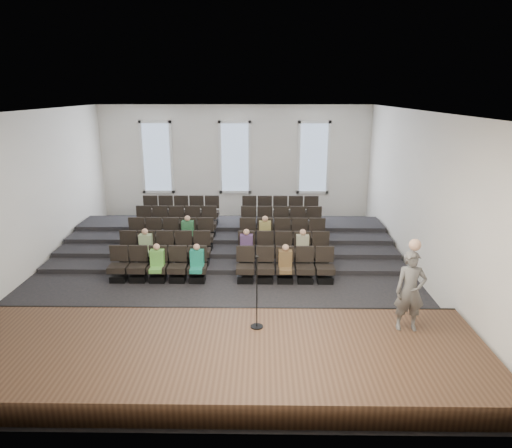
{
  "coord_description": "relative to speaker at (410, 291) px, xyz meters",
  "views": [
    {
      "loc": [
        1.23,
        -13.38,
        5.56
      ],
      "look_at": [
        1.03,
        0.5,
        1.5
      ],
      "focal_mm": 32.0,
      "sensor_mm": 36.0,
      "label": 1
    }
  ],
  "objects": [
    {
      "name": "audience",
      "position": [
        -4.44,
        4.61,
        -0.59
      ],
      "size": [
        5.45,
        2.64,
        1.1
      ],
      "color": "#62B247",
      "rests_on": "seating_rows"
    },
    {
      "name": "stage",
      "position": [
        -4.44,
        -0.81,
        -1.15
      ],
      "size": [
        11.8,
        3.6,
        0.5
      ],
      "primitive_type": "cube",
      "color": "#4B3120",
      "rests_on": "ground"
    },
    {
      "name": "risers",
      "position": [
        -4.44,
        7.46,
        -1.21
      ],
      "size": [
        11.8,
        4.8,
        0.6
      ],
      "color": "black",
      "rests_on": "ground"
    },
    {
      "name": "wall_right",
      "position": [
        1.58,
        4.29,
        1.1
      ],
      "size": [
        0.04,
        14.0,
        5.0
      ],
      "primitive_type": "cube",
      "color": "white",
      "rests_on": "ground"
    },
    {
      "name": "wall_left",
      "position": [
        -10.46,
        4.29,
        1.1
      ],
      "size": [
        0.04,
        14.0,
        5.0
      ],
      "primitive_type": "cube",
      "color": "white",
      "rests_on": "ground"
    },
    {
      "name": "wall_front",
      "position": [
        -4.44,
        -2.73,
        1.1
      ],
      "size": [
        12.0,
        0.04,
        5.0
      ],
      "primitive_type": "cube",
      "color": "white",
      "rests_on": "ground"
    },
    {
      "name": "wall_back",
      "position": [
        -4.44,
        11.31,
        1.1
      ],
      "size": [
        12.0,
        0.04,
        5.0
      ],
      "primitive_type": "cube",
      "color": "white",
      "rests_on": "ground"
    },
    {
      "name": "mic_stand",
      "position": [
        -3.32,
        0.03,
        -0.4
      ],
      "size": [
        0.28,
        0.28,
        1.7
      ],
      "color": "black",
      "rests_on": "stage"
    },
    {
      "name": "ceiling",
      "position": [
        -4.44,
        4.29,
        3.61
      ],
      "size": [
        12.0,
        14.0,
        0.02
      ],
      "primitive_type": "cube",
      "color": "white",
      "rests_on": "ground"
    },
    {
      "name": "speaker",
      "position": [
        0.0,
        0.0,
        0.0
      ],
      "size": [
        0.68,
        0.46,
        1.8
      ],
      "primitive_type": "imported",
      "rotation": [
        0.0,
        0.0,
        -0.04
      ],
      "color": "#555451",
      "rests_on": "stage"
    },
    {
      "name": "seating_rows",
      "position": [
        -4.44,
        5.83,
        -0.72
      ],
      "size": [
        6.8,
        4.7,
        1.67
      ],
      "color": "black",
      "rests_on": "ground"
    },
    {
      "name": "stage_lip",
      "position": [
        -4.44,
        0.96,
        -1.15
      ],
      "size": [
        11.8,
        0.06,
        0.52
      ],
      "primitive_type": "cube",
      "color": "black",
      "rests_on": "ground"
    },
    {
      "name": "ground",
      "position": [
        -4.44,
        4.29,
        -1.4
      ],
      "size": [
        14.0,
        14.0,
        0.0
      ],
      "primitive_type": "plane",
      "color": "black",
      "rests_on": "ground"
    },
    {
      "name": "windows",
      "position": [
        -4.44,
        11.24,
        1.3
      ],
      "size": [
        8.44,
        0.1,
        3.24
      ],
      "color": "white",
      "rests_on": "wall_back"
    }
  ]
}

